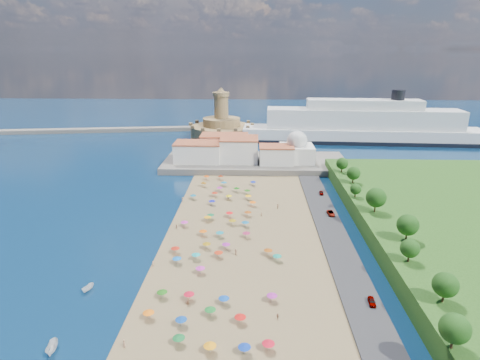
{
  "coord_description": "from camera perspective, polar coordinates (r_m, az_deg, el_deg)",
  "views": [
    {
      "loc": [
        9.03,
        -119.48,
        55.25
      ],
      "look_at": [
        4.0,
        25.0,
        8.0
      ],
      "focal_mm": 30.0,
      "sensor_mm": 36.0,
      "label": 1
    }
  ],
  "objects": [
    {
      "name": "moored_boats",
      "position": [
        95.68,
        -23.44,
        -18.28
      ],
      "size": [
        3.76,
        24.79,
        1.79
      ],
      "color": "white",
      "rests_on": "ground"
    },
    {
      "name": "parked_cars",
      "position": [
        135.46,
        13.38,
        -5.88
      ],
      "size": [
        2.4,
        75.64,
        1.31
      ],
      "color": "gray",
      "rests_on": "promenade"
    },
    {
      "name": "breakwater",
      "position": [
        302.2,
        -21.39,
        6.58
      ],
      "size": [
        199.03,
        34.77,
        2.6
      ],
      "primitive_type": "cube",
      "rotation": [
        0.0,
        0.0,
        0.14
      ],
      "color": "#59544C",
      "rests_on": "ground"
    },
    {
      "name": "cruise_ship",
      "position": [
        260.92,
        16.96,
        7.23
      ],
      "size": [
        148.26,
        29.5,
        32.19
      ],
      "color": "black",
      "rests_on": "ground"
    },
    {
      "name": "jetty",
      "position": [
        234.75,
        -3.21,
        4.76
      ],
      "size": [
        18.0,
        70.0,
        2.4
      ],
      "primitive_type": "cube",
      "color": "#59544C",
      "rests_on": "ground"
    },
    {
      "name": "fortress",
      "position": [
        262.86,
        -2.65,
        7.43
      ],
      "size": [
        40.0,
        40.0,
        32.4
      ],
      "color": "#A07E50",
      "rests_on": "ground"
    },
    {
      "name": "hillside_trees",
      "position": [
        123.59,
        19.96,
        -4.43
      ],
      "size": [
        12.47,
        109.69,
        8.1
      ],
      "color": "#382314",
      "rests_on": "hillside"
    },
    {
      "name": "domed_building",
      "position": [
        197.14,
        8.07,
        4.34
      ],
      "size": [
        16.0,
        16.0,
        15.0
      ],
      "color": "silver",
      "rests_on": "terrace"
    },
    {
      "name": "ground",
      "position": [
        131.94,
        -2.13,
        -6.67
      ],
      "size": [
        700.0,
        700.0,
        0.0
      ],
      "primitive_type": "plane",
      "color": "#071938",
      "rests_on": "ground"
    },
    {
      "name": "beach_parasols",
      "position": [
        121.45,
        -3.14,
        -7.86
      ],
      "size": [
        32.72,
        115.98,
        2.2
      ],
      "color": "gray",
      "rests_on": "beach"
    },
    {
      "name": "waterfront_buildings",
      "position": [
        199.21,
        -1.54,
        4.34
      ],
      "size": [
        57.0,
        29.0,
        11.0
      ],
      "color": "silver",
      "rests_on": "terrace"
    },
    {
      "name": "beachgoers",
      "position": [
        123.83,
        -3.48,
        -7.84
      ],
      "size": [
        36.35,
        82.57,
        1.89
      ],
      "color": "tan",
      "rests_on": "beach"
    },
    {
      "name": "terrace",
      "position": [
        199.84,
        2.2,
        2.48
      ],
      "size": [
        90.0,
        36.0,
        3.0
      ],
      "primitive_type": "cube",
      "color": "#59544C",
      "rests_on": "ground"
    }
  ]
}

